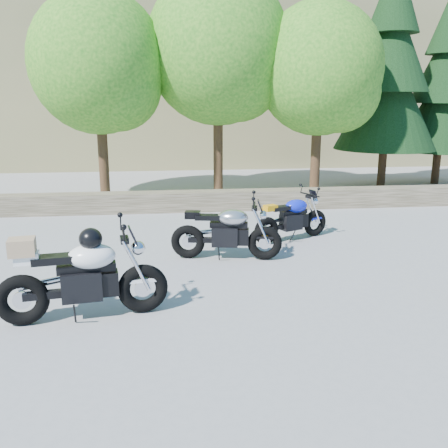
{
  "coord_description": "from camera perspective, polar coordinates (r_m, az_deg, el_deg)",
  "views": [
    {
      "loc": [
        -0.76,
        -7.19,
        2.82
      ],
      "look_at": [
        0.2,
        1.0,
        0.75
      ],
      "focal_mm": 40.0,
      "sensor_mm": 36.0,
      "label": 1
    }
  ],
  "objects": [
    {
      "name": "hillside",
      "position": [
        35.69,
        -0.64,
        21.65
      ],
      "size": [
        80.0,
        30.0,
        15.0
      ],
      "primitive_type": "cube",
      "color": "olive",
      "rests_on": "ground"
    },
    {
      "name": "conifer_far",
      "position": [
        18.43,
        23.9,
        14.35
      ],
      "size": [
        2.82,
        2.82,
        6.27
      ],
      "color": "#382314",
      "rests_on": "ground"
    },
    {
      "name": "tree_decid_right",
      "position": [
        14.83,
        11.31,
        16.47
      ],
      "size": [
        3.54,
        3.54,
        5.41
      ],
      "color": "#382314",
      "rests_on": "ground"
    },
    {
      "name": "tree_decid_left",
      "position": [
        14.44,
        -13.79,
        16.95
      ],
      "size": [
        3.67,
        3.67,
        5.62
      ],
      "color": "#382314",
      "rests_on": "ground"
    },
    {
      "name": "tree_decid_mid",
      "position": [
        14.87,
        -0.25,
        18.81
      ],
      "size": [
        4.08,
        4.08,
        6.24
      ],
      "color": "#382314",
      "rests_on": "ground"
    },
    {
      "name": "white_bike",
      "position": [
        6.75,
        -15.92,
        -5.67
      ],
      "size": [
        2.21,
        0.7,
        1.22
      ],
      "rotation": [
        0.0,
        0.0,
        0.15
      ],
      "color": "black",
      "rests_on": "ground"
    },
    {
      "name": "conifer_near",
      "position": [
        16.91,
        18.39,
        16.34
      ],
      "size": [
        3.17,
        3.17,
        7.06
      ],
      "color": "#382314",
      "rests_on": "ground"
    },
    {
      "name": "blue_bike",
      "position": [
        10.26,
        7.79,
        0.6
      ],
      "size": [
        1.72,
        0.9,
        0.92
      ],
      "rotation": [
        0.0,
        0.0,
        0.43
      ],
      "color": "black",
      "rests_on": "ground"
    },
    {
      "name": "ground",
      "position": [
        7.76,
        -0.61,
        -7.22
      ],
      "size": [
        90.0,
        90.0,
        0.0
      ],
      "primitive_type": "plane",
      "color": "gray",
      "rests_on": "ground"
    },
    {
      "name": "stone_wall",
      "position": [
        12.97,
        -3.2,
        2.65
      ],
      "size": [
        22.0,
        0.55,
        0.5
      ],
      "primitive_type": "cube",
      "color": "#443E2D",
      "rests_on": "ground"
    },
    {
      "name": "silver_bike",
      "position": [
        8.94,
        0.33,
        -1.0
      ],
      "size": [
        2.0,
        0.67,
        1.01
      ],
      "rotation": [
        0.0,
        0.0,
        -0.19
      ],
      "color": "black",
      "rests_on": "ground"
    }
  ]
}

